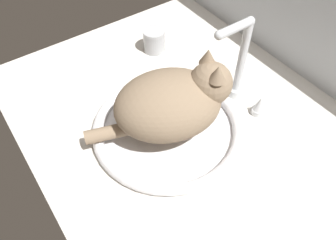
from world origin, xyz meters
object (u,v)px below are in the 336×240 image
metal_jar (154,40)px  faucet (238,69)px  cat (175,101)px  sink_basin (168,128)px

metal_jar → faucet: bearing=12.3°
metal_jar → cat: bearing=-24.8°
faucet → cat: faucet is taller
faucet → cat: bearing=-88.4°
sink_basin → cat: 8.79cm
faucet → metal_jar: 29.20cm
sink_basin → metal_jar: size_ratio=5.34×
sink_basin → metal_jar: (-27.95, 14.73, 2.23)cm
cat → metal_jar: (-28.48, 13.14, -6.40)cm
faucet → metal_jar: size_ratio=3.44×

